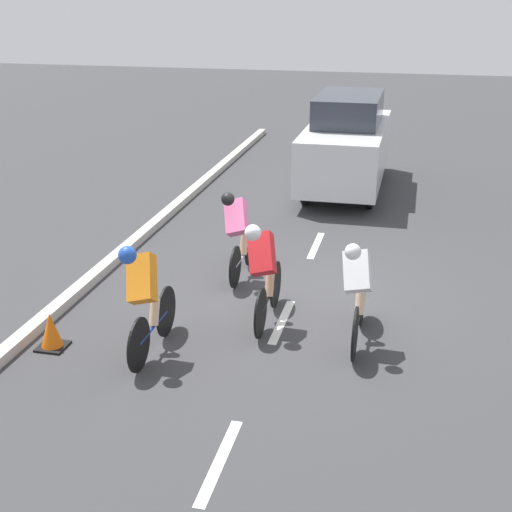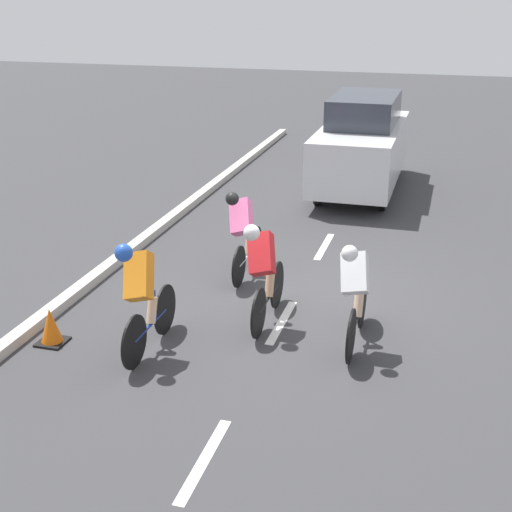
{
  "view_description": "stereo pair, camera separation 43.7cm",
  "coord_description": "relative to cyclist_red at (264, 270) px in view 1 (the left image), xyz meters",
  "views": [
    {
      "loc": [
        -1.67,
        9.57,
        4.4
      ],
      "look_at": [
        0.37,
        0.76,
        0.95
      ],
      "focal_mm": 50.0,
      "sensor_mm": 36.0,
      "label": 1
    },
    {
      "loc": [
        -2.09,
        9.46,
        4.4
      ],
      "look_at": [
        0.37,
        0.76,
        0.95
      ],
      "focal_mm": 50.0,
      "sensor_mm": 36.0,
      "label": 2
    }
  ],
  "objects": [
    {
      "name": "cyclist_red",
      "position": [
        0.0,
        0.0,
        0.0
      ],
      "size": [
        0.46,
        1.68,
        1.5
      ],
      "color": "black",
      "rests_on": "ground"
    },
    {
      "name": "cyclist_white",
      "position": [
        -1.3,
        0.31,
        -0.04
      ],
      "size": [
        0.41,
        1.73,
        1.46
      ],
      "color": "black",
      "rests_on": "ground"
    },
    {
      "name": "support_car",
      "position": [
        -0.31,
        -7.26,
        0.27
      ],
      "size": [
        1.7,
        4.48,
        2.12
      ],
      "color": "black",
      "rests_on": "ground"
    },
    {
      "name": "cyclist_orange",
      "position": [
        1.24,
        1.21,
        0.02
      ],
      "size": [
        0.45,
        1.65,
        1.54
      ],
      "color": "black",
      "rests_on": "ground"
    },
    {
      "name": "cyclist_pink",
      "position": [
        0.75,
        -1.54,
        -0.02
      ],
      "size": [
        0.46,
        1.63,
        1.46
      ],
      "color": "black",
      "rests_on": "ground"
    },
    {
      "name": "curb",
      "position": [
        2.96,
        -0.08,
        -0.72
      ],
      "size": [
        0.2,
        26.27,
        0.14
      ],
      "primitive_type": "cube",
      "color": "#B7B2A8",
      "rests_on": "ground"
    },
    {
      "name": "lane_stripe_near",
      "position": [
        -0.24,
        3.12,
        -0.79
      ],
      "size": [
        0.12,
        1.4,
        0.01
      ],
      "primitive_type": "cube",
      "color": "white",
      "rests_on": "ground"
    },
    {
      "name": "traffic_cone",
      "position": [
        2.51,
        1.33,
        -0.55
      ],
      "size": [
        0.36,
        0.36,
        0.49
      ],
      "color": "black",
      "rests_on": "ground"
    },
    {
      "name": "lane_stripe_far",
      "position": [
        -0.24,
        -3.28,
        -0.79
      ],
      "size": [
        0.12,
        1.4,
        0.01
      ],
      "primitive_type": "cube",
      "color": "white",
      "rests_on": "ground"
    },
    {
      "name": "ground_plane",
      "position": [
        -0.24,
        -0.85,
        -0.79
      ],
      "size": [
        60.0,
        60.0,
        0.0
      ],
      "primitive_type": "plane",
      "color": "#38383A"
    },
    {
      "name": "lane_stripe_mid",
      "position": [
        -0.24,
        -0.08,
        -0.79
      ],
      "size": [
        0.12,
        1.4,
        0.01
      ],
      "primitive_type": "cube",
      "color": "white",
      "rests_on": "ground"
    }
  ]
}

